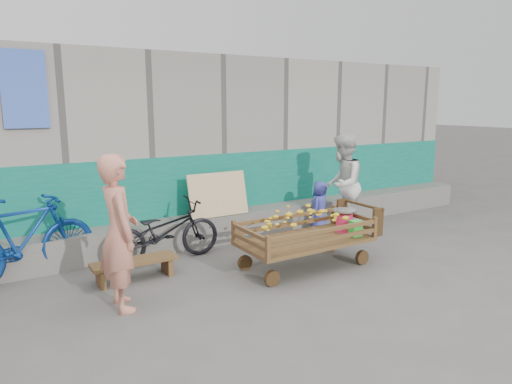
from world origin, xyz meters
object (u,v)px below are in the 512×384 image
bicycle_blue (23,239)px  bicycle_dark (164,232)px  vendor_man (119,233)px  woman (342,184)px  banana_cart (303,227)px  bench (135,265)px  child (320,207)px

bicycle_blue → bicycle_dark: bearing=-111.0°
vendor_man → woman: 4.17m
banana_cart → bicycle_dark: bicycle_dark is taller
banana_cart → vendor_man: (-2.45, 0.04, 0.28)m
woman → bicycle_blue: 4.92m
vendor_man → bench: bearing=-25.4°
bench → vendor_man: size_ratio=0.63×
banana_cart → bench: 2.26m
bicycle_dark → child: bearing=-90.4°
bench → child: child is taller
child → bicycle_blue: 4.59m
bicycle_dark → bench: bearing=129.9°
vendor_man → child: (3.74, 1.19, -0.40)m
child → bicycle_dark: size_ratio=0.55×
woman → banana_cart: bearing=-5.6°
child → bench: bearing=-22.2°
woman → child: (-0.31, 0.21, -0.40)m
woman → bench: bearing=-34.2°
banana_cart → woman: (1.60, 1.02, 0.29)m
woman → bicycle_blue: bearing=-43.1°
banana_cart → bench: banana_cart is taller
banana_cart → woman: bearing=32.6°
woman → bicycle_blue: size_ratio=0.94×
bench → bicycle_blue: size_ratio=0.58×
vendor_man → bicycle_blue: bearing=31.5°
child → vendor_man: bearing=-12.4°
banana_cart → child: bearing=43.6°
bench → bicycle_dark: bicycle_dark is taller
vendor_man → bicycle_dark: (0.93, 1.20, -0.42)m
vendor_man → woman: (4.05, 0.99, 0.01)m
vendor_man → child: 3.95m
woman → child: woman is taller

